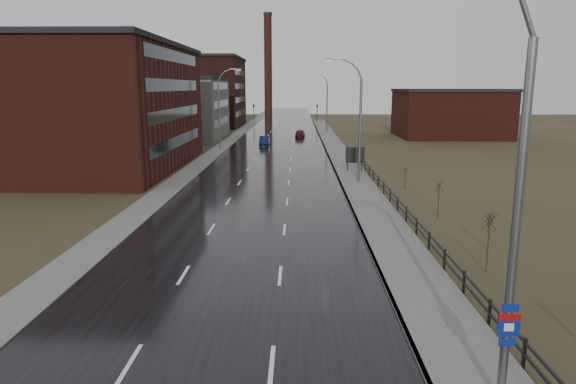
{
  "coord_description": "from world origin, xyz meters",
  "views": [
    {
      "loc": [
        3.1,
        -10.99,
        8.82
      ],
      "look_at": [
        2.57,
        17.38,
        3.0
      ],
      "focal_mm": 32.0,
      "sensor_mm": 36.0,
      "label": 1
    }
  ],
  "objects_px": {
    "car_far": "(300,133)",
    "streetlight_main": "(506,197)",
    "car_near": "(264,141)",
    "billboard": "(355,156)"
  },
  "relations": [
    {
      "from": "car_far",
      "to": "streetlight_main",
      "type": "bearing_deg",
      "value": 98.38
    },
    {
      "from": "car_far",
      "to": "car_near",
      "type": "bearing_deg",
      "value": 72.74
    },
    {
      "from": "streetlight_main",
      "to": "car_near",
      "type": "distance_m",
      "value": 66.44
    },
    {
      "from": "billboard",
      "to": "car_near",
      "type": "height_order",
      "value": "billboard"
    },
    {
      "from": "car_near",
      "to": "car_far",
      "type": "height_order",
      "value": "car_near"
    },
    {
      "from": "billboard",
      "to": "car_far",
      "type": "bearing_deg",
      "value": 98.13
    },
    {
      "from": "car_near",
      "to": "car_far",
      "type": "distance_m",
      "value": 14.69
    },
    {
      "from": "billboard",
      "to": "car_far",
      "type": "xyz_separation_m",
      "value": [
        -5.55,
        38.87,
        -1.12
      ]
    },
    {
      "from": "car_near",
      "to": "billboard",
      "type": "bearing_deg",
      "value": -67.4
    },
    {
      "from": "streetlight_main",
      "to": "car_far",
      "type": "xyz_separation_m",
      "value": [
        -4.92,
        79.01,
        -5.39
      ]
    }
  ]
}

